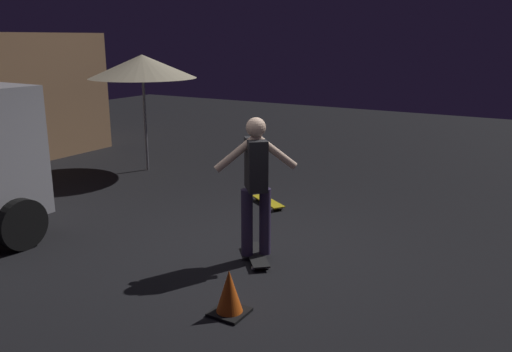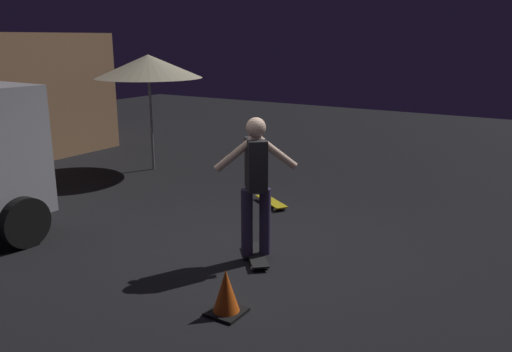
{
  "view_description": "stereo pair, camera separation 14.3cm",
  "coord_description": "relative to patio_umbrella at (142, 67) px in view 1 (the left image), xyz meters",
  "views": [
    {
      "loc": [
        -5.14,
        -3.25,
        2.62
      ],
      "look_at": [
        -0.01,
        -0.21,
        1.05
      ],
      "focal_mm": 36.99,
      "sensor_mm": 36.0,
      "label": 1
    },
    {
      "loc": [
        -5.06,
        -3.37,
        2.62
      ],
      "look_at": [
        -0.01,
        -0.21,
        1.05
      ],
      "focal_mm": 36.99,
      "sensor_mm": 36.0,
      "label": 2
    }
  ],
  "objects": [
    {
      "name": "patio_umbrella",
      "position": [
        0.0,
        0.0,
        0.0
      ],
      "size": [
        2.1,
        2.1,
        2.3
      ],
      "color": "slate",
      "rests_on": "ground_plane"
    },
    {
      "name": "skater",
      "position": [
        -2.74,
        -4.2,
        -1.04
      ],
      "size": [
        0.71,
        0.8,
        1.67
      ],
      "color": "#382D4C",
      "rests_on": "skateboard_ridden"
    },
    {
      "name": "skateboard_spare",
      "position": [
        -0.78,
        -3.26,
        -2.02
      ],
      "size": [
        0.59,
        0.76,
        0.07
      ],
      "color": "gold",
      "rests_on": "ground_plane"
    },
    {
      "name": "ground_plane",
      "position": [
        -2.73,
        -3.98,
        -2.07
      ],
      "size": [
        28.0,
        28.0,
        0.0
      ],
      "primitive_type": "plane",
      "color": "black"
    },
    {
      "name": "traffic_cone",
      "position": [
        -4.0,
        -4.64,
        -1.86
      ],
      "size": [
        0.34,
        0.34,
        0.46
      ],
      "color": "black",
      "rests_on": "ground_plane"
    },
    {
      "name": "skateboard_ridden",
      "position": [
        -2.74,
        -4.2,
        -2.02
      ],
      "size": [
        0.72,
        0.66,
        0.07
      ],
      "color": "black",
      "rests_on": "ground_plane"
    }
  ]
}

